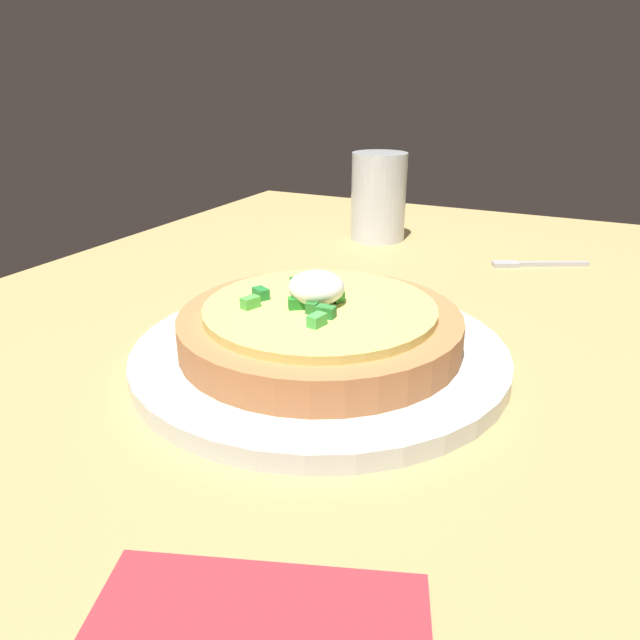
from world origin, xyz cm
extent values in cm
cube|color=tan|center=(0.00, 0.00, 1.11)|extent=(103.98, 65.56, 2.21)
cylinder|color=silver|center=(-6.57, -5.99, 2.90)|extent=(27.55, 27.55, 1.38)
cylinder|color=#BF7947|center=(-6.57, -5.99, 4.86)|extent=(20.58, 20.58, 2.54)
cylinder|color=#DBD26C|center=(-6.57, -5.99, 6.45)|extent=(16.82, 16.82, 0.63)
ellipsoid|color=white|center=(-6.32, -5.57, 7.96)|extent=(4.09, 4.09, 2.39)
cube|color=#2F8436|center=(-8.46, -7.35, 7.16)|extent=(0.81, 1.29, 0.80)
cube|color=#278329|center=(-7.86, -4.83, 7.16)|extent=(1.38, 1.51, 0.80)
cube|color=#248233|center=(-3.70, -2.81, 7.16)|extent=(1.51, 1.36, 0.80)
cube|color=green|center=(-5.25, -6.62, 7.16)|extent=(1.33, 1.51, 0.80)
cube|color=#53BC47|center=(-9.19, -1.76, 7.16)|extent=(1.47, 1.18, 0.80)
cube|color=#2C7C2F|center=(-7.95, -6.19, 7.16)|extent=(1.30, 0.84, 0.80)
cube|color=#4BBC4F|center=(-10.07, -7.46, 7.16)|extent=(1.41, 1.02, 0.80)
cube|color=#327F2D|center=(-4.83, -4.29, 7.16)|extent=(0.99, 1.39, 0.80)
cube|color=green|center=(-4.04, -5.17, 7.16)|extent=(1.49, 1.45, 0.80)
cube|color=#258436|center=(-7.26, -1.48, 7.16)|extent=(1.31, 1.51, 0.80)
cylinder|color=silver|center=(28.72, 2.83, 7.64)|extent=(6.93, 6.93, 10.86)
cylinder|color=#A25C1C|center=(28.72, 2.83, 5.66)|extent=(6.10, 6.10, 6.09)
cube|color=#B7B7BC|center=(26.15, -19.08, 2.46)|extent=(4.09, 7.33, 0.50)
cube|color=#B7B7BC|center=(23.74, -14.31, 2.46)|extent=(2.51, 3.13, 0.50)
camera|label=1|loc=(-42.53, -23.36, 22.26)|focal=33.46mm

